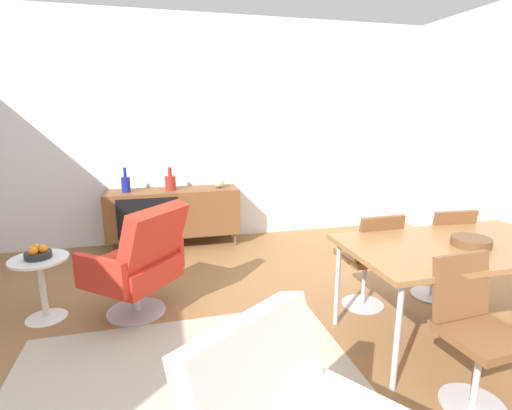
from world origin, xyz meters
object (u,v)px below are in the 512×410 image
lounge_chair_red (139,261)px  fruit_bowl (38,253)px  wooden_bowl_on_table (471,242)px  dining_chair_back_right (441,250)px  sideboard (173,212)px  dining_chair_front_left (474,327)px  vase_sculptural_dark (126,184)px  vase_ceramic_small (170,182)px  dining_table (458,250)px  side_table_round (42,281)px  dining_chair_back_left (370,257)px  vase_cobalt (219,182)px

lounge_chair_red → fruit_bowl: lounge_chair_red is taller
wooden_bowl_on_table → fruit_bowl: size_ratio=1.30×
dining_chair_back_right → sideboard: bearing=137.1°
sideboard → lounge_chair_red: bearing=-102.0°
dining_chair_front_left → vase_sculptural_dark: bearing=122.8°
vase_ceramic_small → sideboard: bearing=-6.1°
lounge_chair_red → fruit_bowl: 0.78m
sideboard → dining_table: size_ratio=1.00×
side_table_round → vase_sculptural_dark: bearing=69.2°
dining_chair_back_left → dining_chair_back_right: 0.69m
lounge_chair_red → vase_cobalt: bearing=60.8°
dining_chair_back_right → lounge_chair_red: bearing=171.6°
vase_cobalt → dining_table: 2.90m
vase_ceramic_small → dining_table: 3.21m
dining_table → dining_chair_back_right: dining_chair_back_right is taller
vase_cobalt → lounge_chair_red: lounge_chair_red is taller
lounge_chair_red → vase_ceramic_small: bearing=78.6°
dining_table → sideboard: bearing=125.5°
dining_chair_front_left → side_table_round: size_ratio=1.65×
dining_chair_front_left → lounge_chair_red: size_ratio=0.90×
vase_sculptural_dark → dining_chair_back_right: vase_sculptural_dark is taller
wooden_bowl_on_table → dining_chair_back_right: 0.75m
vase_cobalt → wooden_bowl_on_table: bearing=-63.5°
vase_sculptural_dark → dining_chair_back_right: size_ratio=0.34×
dining_table → lounge_chair_red: bearing=157.0°
wooden_bowl_on_table → vase_sculptural_dark: bearing=132.5°
sideboard → vase_cobalt: (0.58, 0.00, 0.35)m
dining_table → side_table_round: dining_table is taller
dining_chair_front_left → dining_chair_back_right: same height
wooden_bowl_on_table → dining_chair_back_right: (0.30, 0.62, -0.30)m
vase_cobalt → dining_chair_front_left: 3.31m
vase_sculptural_dark → dining_chair_front_left: size_ratio=0.34×
dining_chair_back_right → dining_chair_front_left: bearing=-122.0°
dining_chair_back_right → fruit_bowl: 3.36m
dining_table → fruit_bowl: (-2.97, 1.07, -0.14)m
sideboard → wooden_bowl_on_table: (1.91, -2.66, 0.33)m
vase_cobalt → dining_table: bearing=-63.9°
dining_chair_back_left → vase_cobalt: bearing=114.5°
vase_ceramic_small → wooden_bowl_on_table: (1.92, -2.66, -0.04)m
dining_chair_front_left → dining_chair_back_left: size_ratio=1.00×
dining_table → dining_chair_back_right: (0.35, 0.56, -0.23)m
wooden_bowl_on_table → dining_chair_back_left: bearing=122.7°
wooden_bowl_on_table → vase_ceramic_small: bearing=125.8°
vase_cobalt → wooden_bowl_on_table: 2.97m
vase_cobalt → dining_chair_front_left: vase_cobalt is taller
dining_chair_front_left → dining_chair_back_right: 1.32m
vase_cobalt → dining_chair_back_right: bearing=-51.6°
vase_cobalt → side_table_round: (-1.70, -1.53, -0.47)m
dining_chair_front_left → lounge_chair_red: (-1.86, 1.50, -0.00)m
vase_cobalt → dining_table: (1.28, -2.61, -0.09)m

